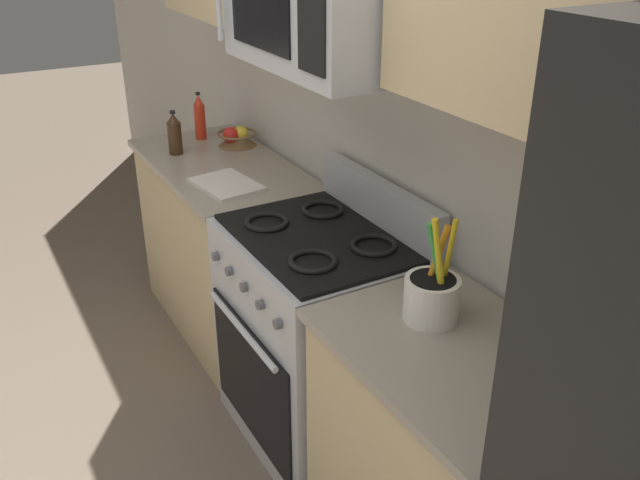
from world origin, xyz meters
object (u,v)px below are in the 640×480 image
range_oven (319,337)px  bottle_soy (175,134)px  utensil_crock (432,296)px  cutting_board (226,184)px  bottle_oil (560,342)px  fruit_basket (236,137)px  bottle_hot_sauce (200,118)px  microwave (325,13)px

range_oven → bottle_soy: (-1.19, -0.14, 0.54)m
range_oven → bottle_soy: 1.31m
range_oven → utensil_crock: size_ratio=3.16×
cutting_board → bottle_oil: 1.68m
fruit_basket → bottle_hot_sauce: bearing=-150.2°
utensil_crock → fruit_basket: bearing=175.5°
range_oven → microwave: bearing=90.0°
utensil_crock → microwave: bearing=-179.9°
cutting_board → microwave: bearing=10.3°
fruit_basket → utensil_crock: bearing=-4.5°
utensil_crock → bottle_soy: size_ratio=1.59×
range_oven → cutting_board: bearing=-171.8°
bottle_soy → range_oven: bearing=6.9°
cutting_board → bottle_oil: bearing=8.5°
range_oven → microwave: size_ratio=1.44×
range_oven → fruit_basket: 1.26m
bottle_soy → bottle_hot_sauce: (-0.17, 0.20, 0.01)m
utensil_crock → cutting_board: bearing=-174.6°
cutting_board → utensil_crock: bearing=5.4°
microwave → cutting_board: microwave is taller
range_oven → fruit_basket: range_oven is taller
range_oven → bottle_soy: size_ratio=5.02×
range_oven → cutting_board: (-0.66, -0.09, 0.44)m
range_oven → microwave: (-0.00, 0.03, 1.24)m
utensil_crock → bottle_hot_sauce: utensil_crock is taller
microwave → bottle_soy: size_ratio=3.49×
microwave → cutting_board: bearing=-169.7°
range_oven → bottle_hot_sauce: bearing=177.8°
range_oven → bottle_oil: size_ratio=5.24×
bottle_soy → bottle_oil: bearing=7.7°
fruit_basket → bottle_hot_sauce: (-0.20, -0.12, 0.07)m
fruit_basket → bottle_oil: bottle_oil is taller
utensil_crock → bottle_oil: 0.39m
utensil_crock → cutting_board: utensil_crock is taller
microwave → fruit_basket: 1.39m
fruit_basket → bottle_soy: size_ratio=0.94×
microwave → utensil_crock: (0.63, 0.00, -0.72)m
microwave → bottle_soy: (-1.19, -0.17, -0.70)m
fruit_basket → bottle_hot_sauce: 0.24m
microwave → bottle_oil: (1.00, 0.13, -0.71)m
microwave → utensil_crock: microwave is taller
utensil_crock → bottle_oil: (0.37, 0.13, 0.02)m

